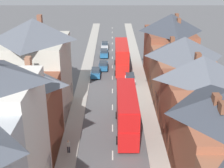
# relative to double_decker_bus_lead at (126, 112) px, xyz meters

# --- Properties ---
(pavement_left) EXTENTS (2.20, 104.00, 0.14)m
(pavement_left) POSITION_rel_double_decker_bus_lead_xyz_m (-6.89, 14.72, -2.75)
(pavement_left) COLOR #A8A399
(pavement_left) RESTS_ON ground
(pavement_right) EXTENTS (2.20, 104.00, 0.14)m
(pavement_right) POSITION_rel_double_decker_bus_lead_xyz_m (3.31, 14.72, -2.75)
(pavement_right) COLOR #A8A399
(pavement_right) RESTS_ON ground
(centre_line_dashes) EXTENTS (0.14, 97.80, 0.01)m
(centre_line_dashes) POSITION_rel_double_decker_bus_lead_xyz_m (-1.79, 12.72, -2.81)
(centre_line_dashes) COLOR silver
(centre_line_dashes) RESTS_ON ground
(terrace_row_right) EXTENTS (8.00, 60.77, 11.62)m
(terrace_row_right) POSITION_rel_double_decker_bus_lead_xyz_m (8.39, -5.34, 2.49)
(terrace_row_right) COLOR brown
(terrace_row_right) RESTS_ON ground
(double_decker_bus_lead) EXTENTS (2.74, 10.80, 5.30)m
(double_decker_bus_lead) POSITION_rel_double_decker_bus_lead_xyz_m (0.00, 0.00, 0.00)
(double_decker_bus_lead) COLOR red
(double_decker_bus_lead) RESTS_ON ground
(double_decker_bus_mid_street) EXTENTS (2.74, 10.80, 5.30)m
(double_decker_bus_mid_street) POSITION_rel_double_decker_bus_lead_xyz_m (0.00, 22.80, 0.00)
(double_decker_bus_mid_street) COLOR red
(double_decker_bus_mid_street) RESTS_ON ground
(car_near_blue) EXTENTS (1.90, 3.88, 1.67)m
(car_near_blue) POSITION_rel_double_decker_bus_lead_xyz_m (-3.59, 38.05, -1.98)
(car_near_blue) COLOR #B7BABF
(car_near_blue) RESTS_ON ground
(car_near_silver) EXTENTS (1.90, 4.25, 1.71)m
(car_near_silver) POSITION_rel_double_decker_bus_lead_xyz_m (-3.59, 31.54, -1.96)
(car_near_silver) COLOR #236093
(car_near_silver) RESTS_ON ground
(car_parked_left_a) EXTENTS (1.90, 4.12, 1.65)m
(car_parked_left_a) POSITION_rel_double_decker_bus_lead_xyz_m (-4.89, 19.33, -1.98)
(car_parked_left_a) COLOR #236093
(car_parked_left_a) RESTS_ON ground
(car_parked_right_a) EXTENTS (1.90, 3.94, 1.65)m
(car_parked_right_a) POSITION_rel_double_decker_bus_lead_xyz_m (-3.59, 23.20, -1.99)
(car_parked_right_a) COLOR #236093
(car_parked_right_a) RESTS_ON ground
(car_mid_black) EXTENTS (1.90, 4.29, 1.60)m
(car_mid_black) POSITION_rel_double_decker_bus_lead_xyz_m (1.31, 16.57, -2.01)
(car_mid_black) COLOR silver
(car_mid_black) RESTS_ON ground
(pedestrian_mid_right) EXTENTS (0.36, 0.22, 1.61)m
(pedestrian_mid_right) POSITION_rel_double_decker_bus_lead_xyz_m (-6.80, -4.93, -1.78)
(pedestrian_mid_right) COLOR #23232D
(pedestrian_mid_right) RESTS_ON pavement_left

